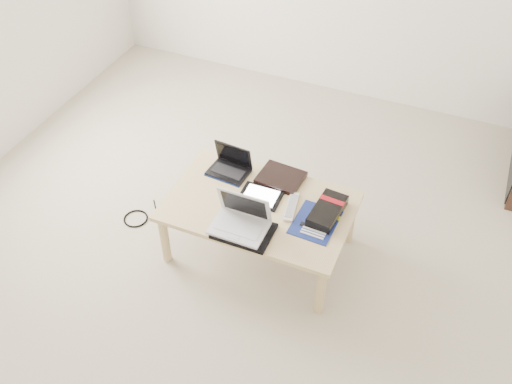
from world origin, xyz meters
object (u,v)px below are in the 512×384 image
at_px(coffee_table, 259,210).
at_px(gpu_box, 327,211).
at_px(netbook, 230,166).
at_px(white_laptop, 241,220).

bearing_deg(coffee_table, gpu_box, 10.54).
xyz_separation_m(netbook, white_laptop, (0.27, -0.43, 0.03)).
xyz_separation_m(white_laptop, gpu_box, (0.42, 0.29, -0.03)).
height_order(coffee_table, gpu_box, gpu_box).
bearing_deg(gpu_box, netbook, 168.83).
relative_size(coffee_table, netbook, 4.17).
distance_m(white_laptop, gpu_box, 0.51).
relative_size(netbook, white_laptop, 0.84).
height_order(white_laptop, gpu_box, white_laptop).
distance_m(coffee_table, gpu_box, 0.41).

